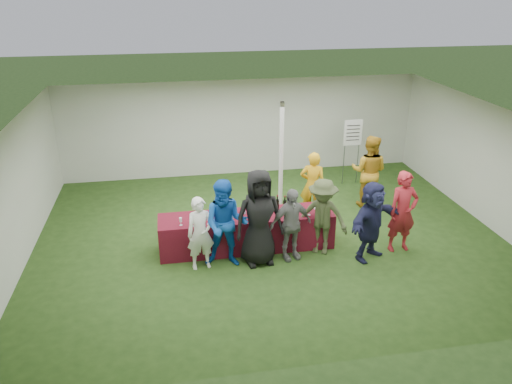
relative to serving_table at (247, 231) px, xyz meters
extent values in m
plane|color=#284719|center=(0.57, 0.37, -0.38)|extent=(60.00, 60.00, 0.00)
plane|color=white|center=(0.57, 4.37, 0.97)|extent=(10.00, 0.00, 10.00)
plane|color=white|center=(0.57, -3.63, 0.97)|extent=(10.00, 0.00, 10.00)
plane|color=white|center=(-4.43, 0.37, 0.97)|extent=(0.00, 8.00, 8.00)
plane|color=white|center=(5.57, 0.37, 0.97)|extent=(0.00, 8.00, 8.00)
plane|color=white|center=(0.57, 0.37, 2.33)|extent=(10.00, 10.00, 0.00)
cylinder|color=silver|center=(1.07, 1.57, 0.98)|extent=(0.10, 0.10, 2.70)
cube|color=maroon|center=(0.00, 0.00, 0.00)|extent=(3.60, 0.80, 0.75)
cylinder|color=black|center=(0.30, 0.10, 0.48)|extent=(0.07, 0.07, 0.22)
cylinder|color=black|center=(0.30, 0.10, 0.64)|extent=(0.03, 0.03, 0.08)
cylinder|color=maroon|center=(0.30, 0.10, 0.69)|extent=(0.03, 0.03, 0.02)
cylinder|color=black|center=(0.45, 0.19, 0.48)|extent=(0.07, 0.07, 0.22)
cylinder|color=black|center=(0.45, 0.19, 0.64)|extent=(0.03, 0.03, 0.08)
cylinder|color=maroon|center=(0.45, 0.19, 0.69)|extent=(0.03, 0.03, 0.02)
cylinder|color=black|center=(0.52, 0.10, 0.48)|extent=(0.07, 0.07, 0.22)
cylinder|color=black|center=(0.52, 0.10, 0.64)|extent=(0.03, 0.03, 0.08)
cylinder|color=maroon|center=(0.52, 0.10, 0.69)|extent=(0.03, 0.03, 0.02)
cylinder|color=black|center=(0.68, 0.16, 0.48)|extent=(0.07, 0.07, 0.22)
cylinder|color=black|center=(0.68, 0.16, 0.64)|extent=(0.03, 0.03, 0.08)
cylinder|color=maroon|center=(0.68, 0.16, 0.69)|extent=(0.03, 0.03, 0.02)
cylinder|color=black|center=(0.83, 0.10, 0.48)|extent=(0.07, 0.07, 0.22)
cylinder|color=black|center=(0.83, 0.10, 0.64)|extent=(0.03, 0.03, 0.08)
cylinder|color=maroon|center=(0.83, 0.10, 0.69)|extent=(0.03, 0.03, 0.02)
cylinder|color=black|center=(0.96, 0.17, 0.48)|extent=(0.07, 0.07, 0.22)
cylinder|color=black|center=(0.96, 0.17, 0.64)|extent=(0.03, 0.03, 0.08)
cylinder|color=maroon|center=(0.96, 0.17, 0.69)|extent=(0.03, 0.03, 0.02)
cylinder|color=silver|center=(-1.34, -0.23, 0.38)|extent=(0.06, 0.06, 0.00)
cylinder|color=silver|center=(-1.34, -0.23, 0.42)|extent=(0.01, 0.01, 0.07)
cylinder|color=silver|center=(-1.34, -0.23, 0.50)|extent=(0.06, 0.06, 0.08)
cylinder|color=#45070E|center=(-1.34, -0.23, 0.47)|extent=(0.05, 0.05, 0.02)
cylinder|color=silver|center=(-1.12, -0.31, 0.38)|extent=(0.06, 0.06, 0.00)
cylinder|color=silver|center=(-1.12, -0.31, 0.42)|extent=(0.01, 0.01, 0.07)
cylinder|color=silver|center=(-1.12, -0.31, 0.50)|extent=(0.06, 0.06, 0.08)
cylinder|color=#45070E|center=(-1.12, -0.31, 0.47)|extent=(0.05, 0.05, 0.02)
cylinder|color=silver|center=(-0.81, -0.28, 0.38)|extent=(0.06, 0.06, 0.00)
cylinder|color=silver|center=(-0.81, -0.28, 0.42)|extent=(0.01, 0.01, 0.07)
cylinder|color=silver|center=(-0.81, -0.28, 0.50)|extent=(0.06, 0.06, 0.08)
cylinder|color=#45070E|center=(-0.81, -0.28, 0.47)|extent=(0.05, 0.05, 0.02)
cylinder|color=silver|center=(-0.32, -0.27, 0.38)|extent=(0.06, 0.06, 0.00)
cylinder|color=silver|center=(-0.32, -0.27, 0.42)|extent=(0.01, 0.01, 0.07)
cylinder|color=silver|center=(-0.32, -0.27, 0.50)|extent=(0.06, 0.06, 0.08)
cylinder|color=#45070E|center=(-0.32, -0.27, 0.47)|extent=(0.05, 0.05, 0.02)
cylinder|color=silver|center=(1.27, -0.22, 0.38)|extent=(0.06, 0.06, 0.00)
cylinder|color=silver|center=(1.27, -0.22, 0.42)|extent=(0.01, 0.01, 0.07)
cylinder|color=silver|center=(1.27, -0.22, 0.50)|extent=(0.06, 0.06, 0.08)
cylinder|color=silver|center=(-0.03, 0.08, 0.47)|extent=(0.07, 0.07, 0.20)
cylinder|color=silver|center=(-0.03, 0.08, 0.59)|extent=(0.03, 0.03, 0.03)
cube|color=white|center=(1.58, 0.05, 0.39)|extent=(0.25, 0.18, 0.03)
cylinder|color=slate|center=(1.53, -0.22, 0.46)|extent=(0.23, 0.23, 0.18)
cylinder|color=slate|center=(3.16, 3.03, 0.18)|extent=(0.02, 0.02, 1.10)
cylinder|color=slate|center=(3.56, 3.03, 0.18)|extent=(0.02, 0.02, 1.10)
cube|color=white|center=(3.36, 3.03, 1.07)|extent=(0.50, 0.02, 0.70)
cube|color=black|center=(3.36, 3.01, 1.27)|extent=(0.36, 0.01, 0.02)
cube|color=black|center=(3.36, 3.01, 1.17)|extent=(0.36, 0.01, 0.02)
cube|color=black|center=(3.36, 3.01, 1.07)|extent=(0.36, 0.01, 0.02)
cube|color=black|center=(3.36, 3.01, 0.97)|extent=(0.36, 0.01, 0.02)
cube|color=black|center=(3.36, 3.01, 0.88)|extent=(0.36, 0.01, 0.02)
imported|color=#EDA917|center=(1.74, 1.16, 0.44)|extent=(0.69, 0.58, 1.62)
imported|color=#C18B20|center=(3.27, 1.57, 0.53)|extent=(1.11, 1.04, 1.80)
imported|color=white|center=(-0.99, -0.62, 0.36)|extent=(0.59, 0.44, 1.47)
imported|color=#144FB2|center=(-0.49, -0.61, 0.52)|extent=(0.99, 0.84, 1.78)
imported|color=black|center=(0.15, -0.62, 0.60)|extent=(1.02, 0.73, 1.95)
imported|color=gray|center=(0.79, -0.58, 0.38)|extent=(0.95, 0.56, 1.51)
imported|color=#3F4929|center=(1.47, -0.47, 0.43)|extent=(1.20, 1.01, 1.62)
imported|color=#1F2146|center=(2.37, -0.84, 0.45)|extent=(1.55, 1.22, 1.64)
imported|color=#AA202A|center=(3.12, -0.63, 0.48)|extent=(0.65, 0.45, 1.72)
camera|label=1|loc=(-1.42, -9.11, 4.85)|focal=35.00mm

